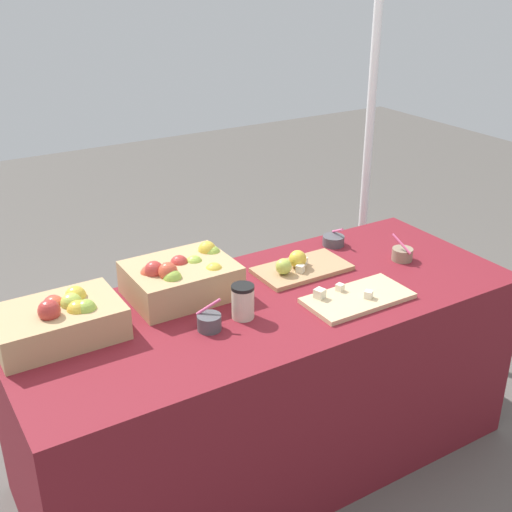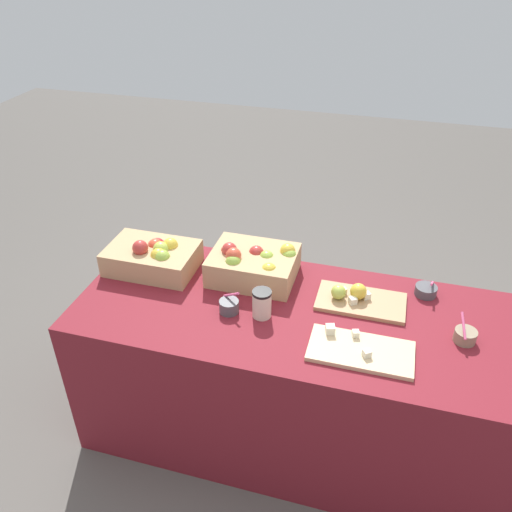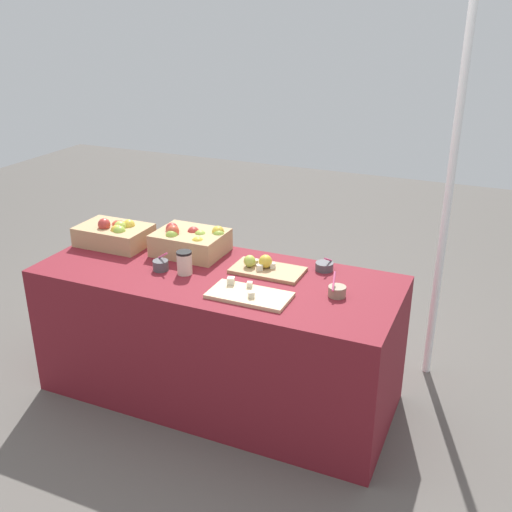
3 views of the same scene
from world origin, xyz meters
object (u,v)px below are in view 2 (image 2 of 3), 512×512
(cutting_board_front, at_px, (360,350))
(coffee_cup, at_px, (262,304))
(apple_crate_left, at_px, (153,257))
(cutting_board_back, at_px, (357,299))
(sample_bowl_near, at_px, (229,306))
(sample_bowl_mid, at_px, (426,290))
(apple_crate_middle, at_px, (254,264))
(sample_bowl_far, at_px, (465,336))

(cutting_board_front, bearing_deg, coffee_cup, 165.02)
(apple_crate_left, bearing_deg, cutting_board_back, -0.34)
(sample_bowl_near, bearing_deg, cutting_board_back, 21.90)
(coffee_cup, bearing_deg, sample_bowl_mid, 27.09)
(cutting_board_front, relative_size, sample_bowl_mid, 4.19)
(cutting_board_back, relative_size, coffee_cup, 3.03)
(apple_crate_middle, xyz_separation_m, sample_bowl_near, (-0.03, -0.27, -0.04))
(sample_bowl_mid, distance_m, coffee_cup, 0.73)
(sample_bowl_near, bearing_deg, coffee_cup, 4.87)
(sample_bowl_mid, relative_size, coffee_cup, 0.76)
(sample_bowl_near, bearing_deg, sample_bowl_far, 4.43)
(apple_crate_middle, bearing_deg, sample_bowl_near, -96.12)
(apple_crate_left, height_order, sample_bowl_far, apple_crate_left)
(apple_crate_left, distance_m, cutting_board_back, 0.95)
(apple_crate_left, xyz_separation_m, cutting_board_front, (0.99, -0.31, -0.05))
(cutting_board_back, bearing_deg, apple_crate_left, 179.66)
(sample_bowl_mid, xyz_separation_m, sample_bowl_far, (0.15, -0.27, 0.00))
(apple_crate_left, relative_size, cutting_board_front, 1.03)
(apple_crate_left, distance_m, apple_crate_middle, 0.47)
(sample_bowl_far, bearing_deg, sample_bowl_near, -175.57)
(cutting_board_front, xyz_separation_m, sample_bowl_near, (-0.55, 0.10, 0.02))
(sample_bowl_near, relative_size, sample_bowl_mid, 1.14)
(coffee_cup, bearing_deg, sample_bowl_near, -175.13)
(sample_bowl_mid, height_order, sample_bowl_far, sample_bowl_far)
(apple_crate_middle, relative_size, sample_bowl_far, 3.42)
(cutting_board_front, height_order, sample_bowl_far, sample_bowl_far)
(sample_bowl_mid, distance_m, sample_bowl_far, 0.31)
(cutting_board_front, xyz_separation_m, coffee_cup, (-0.41, 0.11, 0.05))
(cutting_board_back, distance_m, sample_bowl_far, 0.45)
(apple_crate_middle, bearing_deg, cutting_board_front, -35.20)
(apple_crate_left, xyz_separation_m, coffee_cup, (0.58, -0.20, -0.00))
(coffee_cup, bearing_deg, apple_crate_middle, 112.81)
(cutting_board_back, xyz_separation_m, coffee_cup, (-0.37, -0.19, 0.04))
(apple_crate_left, xyz_separation_m, apple_crate_middle, (0.47, 0.06, 0.01))
(apple_crate_middle, height_order, sample_bowl_near, apple_crate_middle)
(coffee_cup, bearing_deg, cutting_board_back, 27.47)
(sample_bowl_far, relative_size, coffee_cup, 0.90)
(cutting_board_front, distance_m, coffee_cup, 0.43)
(cutting_board_front, relative_size, sample_bowl_near, 3.66)
(apple_crate_left, bearing_deg, sample_bowl_far, -5.70)
(sample_bowl_near, bearing_deg, cutting_board_front, -10.19)
(apple_crate_left, bearing_deg, cutting_board_front, -17.32)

